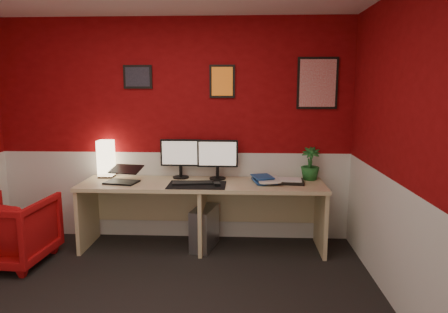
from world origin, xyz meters
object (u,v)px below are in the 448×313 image
laptop (121,173)px  zen_tray (287,182)px  potted_plant (310,164)px  monitor_right (217,153)px  shoji_lamp (106,160)px  armchair (11,230)px  pc_tower (205,228)px  desk (203,216)px  monitor_left (180,152)px

laptop → zen_tray: 1.77m
potted_plant → laptop: bearing=-172.7°
laptop → monitor_right: monitor_right is taller
zen_tray → monitor_right: bearing=168.9°
shoji_lamp → zen_tray: 2.03m
monitor_right → armchair: (-2.01, -0.66, -0.68)m
shoji_lamp → pc_tower: (1.13, -0.22, -0.70)m
desk → laptop: 0.98m
potted_plant → pc_tower: bearing=-170.2°
monitor_left → zen_tray: bearing=-9.1°
laptop → potted_plant: bearing=18.3°
shoji_lamp → monitor_right: size_ratio=0.69×
shoji_lamp → pc_tower: size_ratio=0.89×
potted_plant → desk: bearing=-170.1°
desk → monitor_right: (0.15, 0.18, 0.66)m
monitor_right → pc_tower: size_ratio=1.29×
monitor_left → zen_tray: monitor_left is taller
desk → monitor_left: (-0.26, 0.22, 0.66)m
potted_plant → monitor_left: bearing=179.2°
shoji_lamp → armchair: bearing=-136.8°
monitor_left → desk: bearing=-40.3°
desk → zen_tray: 0.98m
desk → pc_tower: 0.14m
monitor_right → potted_plant: 1.02m
monitor_right → pc_tower: monitor_right is taller
shoji_lamp → laptop: size_ratio=1.21×
potted_plant → pc_tower: (-1.15, -0.20, -0.68)m
zen_tray → desk: bearing=-177.7°
pc_tower → potted_plant: bearing=23.1°
zen_tray → armchair: 2.84m
monitor_left → pc_tower: bearing=-37.6°
zen_tray → potted_plant: (0.27, 0.17, 0.16)m
laptop → monitor_left: size_ratio=0.57×
monitor_left → laptop: bearing=-154.7°
desk → laptop: laptop is taller
monitor_right → potted_plant: size_ratio=1.62×
desk → potted_plant: 1.31m
armchair → potted_plant: bearing=-163.9°
zen_tray → pc_tower: zen_tray is taller
monitor_right → potted_plant: monitor_right is taller
zen_tray → armchair: bearing=-169.5°
armchair → monitor_left: bearing=-152.8°
zen_tray → armchair: size_ratio=0.47×
desk → zen_tray: size_ratio=7.43×
laptop → armchair: size_ratio=0.44×
monitor_left → pc_tower: (0.28, -0.22, -0.80)m
desk → armchair: bearing=-165.6°
laptop → monitor_left: (0.59, 0.28, 0.18)m
shoji_lamp → pc_tower: shoji_lamp is taller
laptop → zen_tray: laptop is taller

